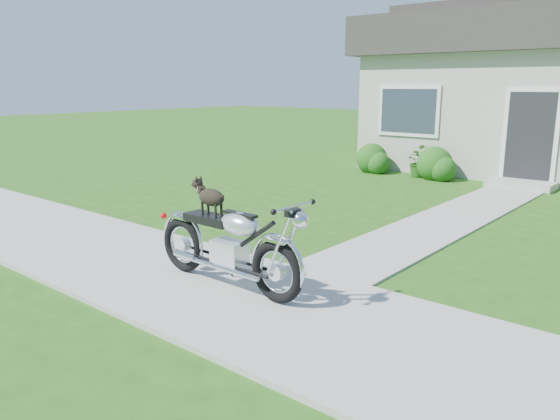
% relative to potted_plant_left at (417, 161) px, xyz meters
% --- Properties ---
extents(ground, '(80.00, 80.00, 0.00)m').
position_rel_potted_plant_left_xyz_m(ground, '(3.97, -8.55, -0.39)').
color(ground, '#235114').
rests_on(ground, ground).
extents(sidewalk, '(24.00, 2.20, 0.04)m').
position_rel_potted_plant_left_xyz_m(sidewalk, '(3.97, -8.55, -0.37)').
color(sidewalk, '#9E9B93').
rests_on(sidewalk, ground).
extents(walkway, '(1.20, 8.00, 0.03)m').
position_rel_potted_plant_left_xyz_m(walkway, '(2.47, -3.55, -0.37)').
color(walkway, '#9E9B93').
rests_on(walkway, ground).
extents(potted_plant_left, '(0.92, 0.89, 0.77)m').
position_rel_potted_plant_left_xyz_m(potted_plant_left, '(0.00, 0.00, 0.00)').
color(potted_plant_left, '#215416').
rests_on(potted_plant_left, ground).
extents(motorcycle_with_dog, '(2.22, 0.60, 1.18)m').
position_rel_potted_plant_left_xyz_m(motorcycle_with_dog, '(1.86, -8.49, 0.17)').
color(motorcycle_with_dog, black).
rests_on(motorcycle_with_dog, sidewalk).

